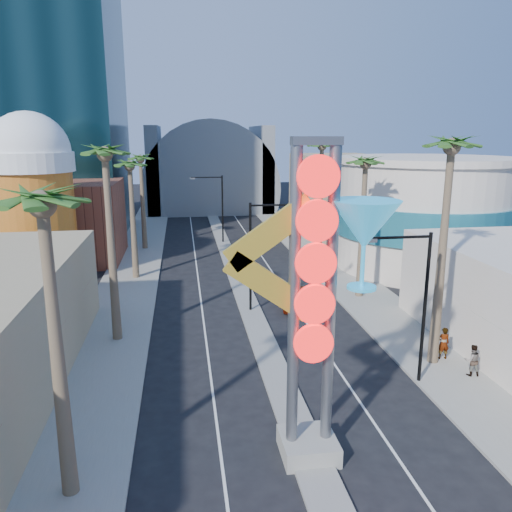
{
  "coord_description": "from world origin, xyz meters",
  "views": [
    {
      "loc": [
        -4.69,
        -14.21,
        12.61
      ],
      "look_at": [
        0.19,
        18.56,
        4.52
      ],
      "focal_mm": 35.0,
      "sensor_mm": 36.0,
      "label": 1
    }
  ],
  "objects_px": {
    "red_pickup": "(297,299)",
    "pedestrian_a": "(443,343)",
    "neon_sign": "(334,281)",
    "pedestrian_b": "(472,360)"
  },
  "relations": [
    {
      "from": "neon_sign",
      "to": "red_pickup",
      "type": "bearing_deg",
      "value": 81.13
    },
    {
      "from": "neon_sign",
      "to": "red_pickup",
      "type": "height_order",
      "value": "neon_sign"
    },
    {
      "from": "red_pickup",
      "to": "pedestrian_b",
      "type": "height_order",
      "value": "pedestrian_b"
    },
    {
      "from": "neon_sign",
      "to": "pedestrian_b",
      "type": "relative_size",
      "value": 7.3
    },
    {
      "from": "red_pickup",
      "to": "pedestrian_a",
      "type": "distance_m",
      "value": 11.88
    },
    {
      "from": "neon_sign",
      "to": "pedestrian_b",
      "type": "xyz_separation_m",
      "value": [
        9.39,
        5.17,
        -6.3
      ]
    },
    {
      "from": "pedestrian_a",
      "to": "pedestrian_b",
      "type": "xyz_separation_m",
      "value": [
        0.49,
        -2.1,
        -0.08
      ]
    },
    {
      "from": "red_pickup",
      "to": "pedestrian_a",
      "type": "bearing_deg",
      "value": -53.15
    },
    {
      "from": "red_pickup",
      "to": "pedestrian_b",
      "type": "xyz_separation_m",
      "value": [
        6.67,
        -12.24,
        0.32
      ]
    },
    {
      "from": "pedestrian_a",
      "to": "pedestrian_b",
      "type": "distance_m",
      "value": 2.16
    }
  ]
}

